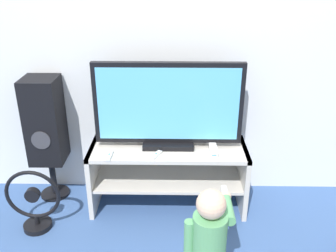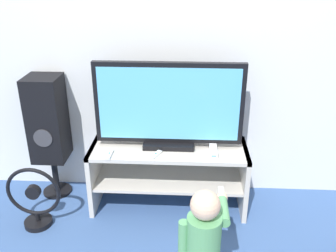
{
  "view_description": "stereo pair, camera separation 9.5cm",
  "coord_description": "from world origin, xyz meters",
  "px_view_note": "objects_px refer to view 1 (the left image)",
  "views": [
    {
      "loc": [
        0.04,
        -2.38,
        1.89
      ],
      "look_at": [
        0.0,
        0.14,
        0.76
      ],
      "focal_mm": 40.0,
      "sensor_mm": 36.0,
      "label": 1
    },
    {
      "loc": [
        0.14,
        -2.38,
        1.89
      ],
      "look_at": [
        0.0,
        0.14,
        0.76
      ],
      "focal_mm": 40.0,
      "sensor_mm": 36.0,
      "label": 2
    }
  ],
  "objects_px": {
    "child": "(210,237)",
    "speaker_tower": "(45,123)",
    "remote_primary": "(109,156)",
    "floor_fan": "(34,203)",
    "television": "(168,107)",
    "game_console": "(213,150)",
    "remote_secondary": "(156,155)"
  },
  "relations": [
    {
      "from": "game_console",
      "to": "child",
      "type": "distance_m",
      "value": 0.86
    },
    {
      "from": "television",
      "to": "floor_fan",
      "type": "height_order",
      "value": "television"
    },
    {
      "from": "remote_primary",
      "to": "remote_secondary",
      "type": "xyz_separation_m",
      "value": [
        0.35,
        0.01,
        0.0
      ]
    },
    {
      "from": "television",
      "to": "speaker_tower",
      "type": "distance_m",
      "value": 1.02
    },
    {
      "from": "television",
      "to": "game_console",
      "type": "distance_m",
      "value": 0.48
    },
    {
      "from": "game_console",
      "to": "speaker_tower",
      "type": "bearing_deg",
      "value": 171.03
    },
    {
      "from": "remote_secondary",
      "to": "floor_fan",
      "type": "bearing_deg",
      "value": -169.52
    },
    {
      "from": "child",
      "to": "speaker_tower",
      "type": "height_order",
      "value": "speaker_tower"
    },
    {
      "from": "television",
      "to": "remote_primary",
      "type": "bearing_deg",
      "value": -156.43
    },
    {
      "from": "game_console",
      "to": "child",
      "type": "bearing_deg",
      "value": -96.32
    },
    {
      "from": "television",
      "to": "child",
      "type": "relative_size",
      "value": 1.47
    },
    {
      "from": "child",
      "to": "television",
      "type": "bearing_deg",
      "value": 104.6
    },
    {
      "from": "remote_secondary",
      "to": "floor_fan",
      "type": "height_order",
      "value": "remote_secondary"
    },
    {
      "from": "game_console",
      "to": "speaker_tower",
      "type": "xyz_separation_m",
      "value": [
        -1.34,
        0.21,
        0.12
      ]
    },
    {
      "from": "remote_primary",
      "to": "child",
      "type": "relative_size",
      "value": 0.17
    },
    {
      "from": "game_console",
      "to": "speaker_tower",
      "type": "relative_size",
      "value": 0.16
    },
    {
      "from": "remote_primary",
      "to": "speaker_tower",
      "type": "bearing_deg",
      "value": 152.49
    },
    {
      "from": "remote_secondary",
      "to": "floor_fan",
      "type": "xyz_separation_m",
      "value": [
        -0.91,
        -0.17,
        -0.32
      ]
    },
    {
      "from": "child",
      "to": "remote_primary",
      "type": "bearing_deg",
      "value": 131.72
    },
    {
      "from": "remote_secondary",
      "to": "speaker_tower",
      "type": "bearing_deg",
      "value": 162.92
    },
    {
      "from": "game_console",
      "to": "remote_primary",
      "type": "bearing_deg",
      "value": -174.22
    },
    {
      "from": "floor_fan",
      "to": "child",
      "type": "bearing_deg",
      "value": -26.19
    },
    {
      "from": "television",
      "to": "speaker_tower",
      "type": "height_order",
      "value": "television"
    },
    {
      "from": "remote_primary",
      "to": "child",
      "type": "xyz_separation_m",
      "value": [
        0.69,
        -0.77,
        -0.1
      ]
    },
    {
      "from": "remote_secondary",
      "to": "child",
      "type": "xyz_separation_m",
      "value": [
        0.34,
        -0.78,
        -0.1
      ]
    },
    {
      "from": "remote_primary",
      "to": "floor_fan",
      "type": "bearing_deg",
      "value": -164.4
    },
    {
      "from": "remote_primary",
      "to": "child",
      "type": "bearing_deg",
      "value": -48.28
    },
    {
      "from": "child",
      "to": "speaker_tower",
      "type": "relative_size",
      "value": 0.73
    },
    {
      "from": "remote_primary",
      "to": "floor_fan",
      "type": "relative_size",
      "value": 0.26
    },
    {
      "from": "speaker_tower",
      "to": "floor_fan",
      "type": "height_order",
      "value": "speaker_tower"
    },
    {
      "from": "television",
      "to": "game_console",
      "type": "bearing_deg",
      "value": -17.93
    },
    {
      "from": "remote_primary",
      "to": "speaker_tower",
      "type": "height_order",
      "value": "speaker_tower"
    }
  ]
}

